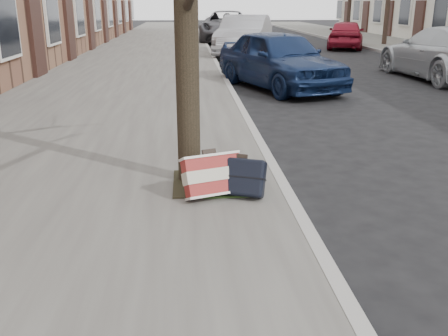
{
  "coord_description": "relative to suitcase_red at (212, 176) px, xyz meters",
  "views": [
    {
      "loc": [
        -2.27,
        -3.83,
        1.96
      ],
      "look_at": [
        -1.91,
        0.8,
        0.42
      ],
      "focal_mm": 40.0,
      "sensor_mm": 36.0,
      "label": 1
    }
  ],
  "objects": [
    {
      "name": "far_sidewalk",
      "position": [
        9.83,
        14.19,
        -0.28
      ],
      "size": [
        4.0,
        70.0,
        0.12
      ],
      "primitive_type": "cube",
      "color": "slate",
      "rests_on": "ground"
    },
    {
      "name": "suitcase_navy",
      "position": [
        0.26,
        0.0,
        -0.02
      ],
      "size": [
        0.6,
        0.47,
        0.41
      ],
      "primitive_type": "cube",
      "rotation": [
        -0.42,
        0.0,
        -0.36
      ],
      "color": "black",
      "rests_on": "near_sidewalk"
    },
    {
      "name": "suitcase_red",
      "position": [
        0.0,
        0.0,
        0.0
      ],
      "size": [
        0.64,
        0.49,
        0.44
      ],
      "primitive_type": "cube",
      "rotation": [
        -0.42,
        0.0,
        0.34
      ],
      "color": "maroon",
      "rests_on": "near_sidewalk"
    },
    {
      "name": "car_near_front",
      "position": [
        1.98,
        7.24,
        0.36
      ],
      "size": [
        2.93,
        4.4,
        1.39
      ],
      "primitive_type": "imported",
      "rotation": [
        0.0,
        0.0,
        0.35
      ],
      "color": "#112045",
      "rests_on": "ground"
    },
    {
      "name": "near_sidewalk",
      "position": [
        -1.67,
        14.19,
        -0.28
      ],
      "size": [
        5.0,
        70.0,
        0.12
      ],
      "primitive_type": "cube",
      "color": "slate",
      "rests_on": "ground"
    },
    {
      "name": "car_near_mid",
      "position": [
        2.07,
        15.16,
        0.43
      ],
      "size": [
        2.84,
        4.95,
        1.54
      ],
      "primitive_type": "imported",
      "rotation": [
        0.0,
        0.0,
        -0.28
      ],
      "color": "#9D9FA5",
      "rests_on": "ground"
    },
    {
      "name": "car_far_front",
      "position": [
        6.66,
        8.37,
        0.37
      ],
      "size": [
        2.14,
        4.93,
        1.41
      ],
      "primitive_type": "imported",
      "rotation": [
        0.0,
        0.0,
        3.17
      ],
      "color": "#ACB0B4",
      "rests_on": "ground"
    },
    {
      "name": "car_near_back",
      "position": [
        1.97,
        22.29,
        0.46
      ],
      "size": [
        3.21,
        5.98,
        1.6
      ],
      "primitive_type": "imported",
      "rotation": [
        0.0,
        0.0,
        -0.1
      ],
      "color": "#3C3C41",
      "rests_on": "ground"
    },
    {
      "name": "car_far_back",
      "position": [
        6.98,
        18.01,
        0.3
      ],
      "size": [
        2.64,
        4.04,
        1.28
      ],
      "primitive_type": "imported",
      "rotation": [
        0.0,
        0.0,
        2.81
      ],
      "color": "maroon",
      "rests_on": "ground"
    },
    {
      "name": "dirt_patch",
      "position": [
        0.03,
        0.39,
        -0.21
      ],
      "size": [
        0.85,
        0.85,
        0.02
      ],
      "primitive_type": "cube",
      "color": "black",
      "rests_on": "near_sidewalk"
    },
    {
      "name": "ground",
      "position": [
        2.03,
        -0.81,
        -0.34
      ],
      "size": [
        120.0,
        120.0,
        0.0
      ],
      "primitive_type": "plane",
      "color": "black",
      "rests_on": "ground"
    }
  ]
}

